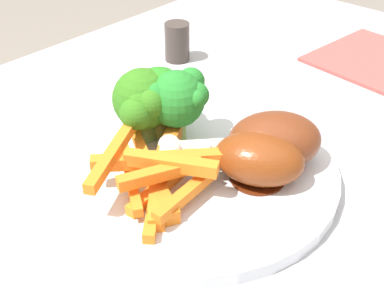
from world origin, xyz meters
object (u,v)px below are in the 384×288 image
(dinner_plate, at_px, (192,169))
(chicken_drumstick_near, at_px, (270,141))
(carrot_fries_pile, at_px, (156,173))
(chicken_drumstick_far, at_px, (253,158))
(broccoli_floret_middle, at_px, (144,102))
(broccoli_floret_back, at_px, (162,96))
(broccoli_floret_front, at_px, (176,97))
(pepper_shaker, at_px, (177,42))

(dinner_plate, bearing_deg, chicken_drumstick_near, 134.17)
(carrot_fries_pile, distance_m, chicken_drumstick_near, 0.10)
(carrot_fries_pile, distance_m, chicken_drumstick_far, 0.08)
(broccoli_floret_middle, bearing_deg, chicken_drumstick_far, 101.19)
(broccoli_floret_back, relative_size, carrot_fries_pile, 0.53)
(broccoli_floret_front, distance_m, carrot_fries_pile, 0.07)
(dinner_plate, height_order, pepper_shaker, pepper_shaker)
(carrot_fries_pile, relative_size, pepper_shaker, 2.64)
(carrot_fries_pile, height_order, chicken_drumstick_near, chicken_drumstick_near)
(broccoli_floret_middle, relative_size, chicken_drumstick_far, 0.56)
(dinner_plate, xyz_separation_m, chicken_drumstick_near, (-0.04, 0.05, 0.03))
(chicken_drumstick_near, distance_m, pepper_shaker, 0.24)
(broccoli_floret_back, distance_m, pepper_shaker, 0.18)
(broccoli_floret_front, relative_size, chicken_drumstick_far, 0.56)
(chicken_drumstick_near, bearing_deg, broccoli_floret_back, -74.85)
(broccoli_floret_middle, height_order, chicken_drumstick_far, broccoli_floret_middle)
(broccoli_floret_back, xyz_separation_m, pepper_shaker, (-0.14, -0.11, -0.03))
(dinner_plate, xyz_separation_m, pepper_shaker, (-0.16, -0.17, 0.02))
(chicken_drumstick_far, distance_m, pepper_shaker, 0.26)
(broccoli_floret_back, relative_size, chicken_drumstick_near, 0.54)
(broccoli_floret_front, distance_m, broccoli_floret_back, 0.02)
(dinner_plate, distance_m, broccoli_floret_middle, 0.07)
(broccoli_floret_front, height_order, broccoli_floret_middle, same)
(chicken_drumstick_near, bearing_deg, broccoli_floret_front, -70.67)
(broccoli_floret_middle, distance_m, broccoli_floret_back, 0.02)
(pepper_shaker, bearing_deg, carrot_fries_pile, 39.56)
(broccoli_floret_back, bearing_deg, chicken_drumstick_near, 105.15)
(broccoli_floret_front, bearing_deg, dinner_plate, 63.51)
(carrot_fries_pile, distance_m, pepper_shaker, 0.26)
(carrot_fries_pile, bearing_deg, chicken_drumstick_near, 151.95)
(chicken_drumstick_near, bearing_deg, chicken_drumstick_far, 5.10)
(broccoli_floret_back, distance_m, carrot_fries_pile, 0.08)
(broccoli_floret_front, height_order, broccoli_floret_back, broccoli_floret_front)
(carrot_fries_pile, bearing_deg, chicken_drumstick_far, 141.02)
(broccoli_floret_front, relative_size, broccoli_floret_back, 1.05)
(broccoli_floret_front, bearing_deg, chicken_drumstick_far, 90.86)
(broccoli_floret_back, xyz_separation_m, carrot_fries_pile, (0.06, 0.05, -0.02))
(carrot_fries_pile, bearing_deg, broccoli_floret_front, -150.46)
(carrot_fries_pile, xyz_separation_m, chicken_drumstick_far, (-0.06, 0.05, 0.01))
(broccoli_floret_front, distance_m, broccoli_floret_middle, 0.03)
(broccoli_floret_middle, xyz_separation_m, chicken_drumstick_far, (-0.02, 0.10, -0.02))
(dinner_plate, xyz_separation_m, broccoli_floret_back, (-0.02, -0.05, 0.04))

